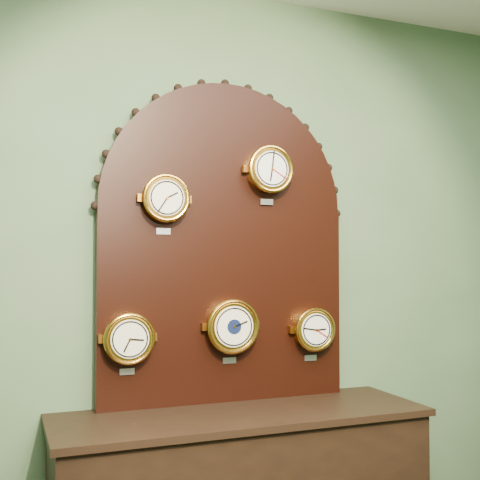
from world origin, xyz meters
name	(u,v)px	position (x,y,z in m)	size (l,w,h in m)	color
wall_back	(221,279)	(0.00, 2.50, 1.40)	(4.00, 4.00, 0.00)	#4B6948
display_board	(225,232)	(0.00, 2.45, 1.63)	(1.26, 0.06, 1.53)	black
roman_clock	(165,199)	(-0.31, 2.38, 1.77)	(0.22, 0.08, 0.27)	gold
arabic_clock	(269,170)	(0.20, 2.38, 1.92)	(0.23, 0.08, 0.28)	gold
hygrometer	(129,338)	(-0.47, 2.38, 1.15)	(0.23, 0.08, 0.28)	gold
barometer	(232,326)	(0.01, 2.38, 1.19)	(0.25, 0.08, 0.30)	gold
tide_clock	(313,329)	(0.43, 2.38, 1.15)	(0.21, 0.08, 0.26)	gold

